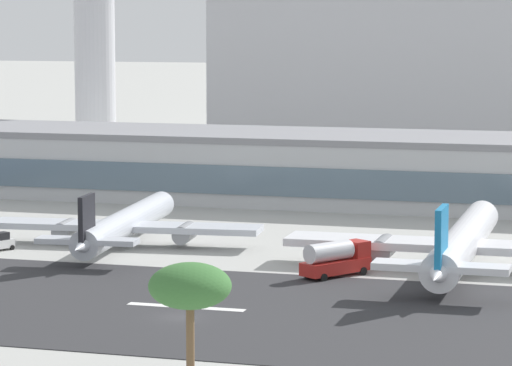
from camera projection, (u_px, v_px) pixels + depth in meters
The scene contains 10 objects.
ground_plane at pixel (180, 318), 126.43m from camera, with size 1400.00×1400.00×0.00m, color #A8A8A3.
runway_strip at pixel (194, 308), 130.49m from camera, with size 800.00×38.30×0.08m, color #2D2D30.
runway_centreline_dash_4 at pixel (186, 307), 130.73m from camera, with size 12.00×1.20×0.01m, color white.
terminal_building at pixel (366, 169), 204.40m from camera, with size 187.44×23.79×10.56m.
control_tower at pixel (94, 8), 244.63m from camera, with size 15.77×15.77×48.12m.
airliner_black_tail_gate_1 at pixel (123, 225), 165.82m from camera, with size 34.60×39.66×8.29m.
airliner_blue_tail_gate_2 at pixel (461, 245), 149.15m from camera, with size 40.13×45.76×9.55m.
service_fuel_truck_0 at pixel (336, 258), 146.23m from camera, with size 6.88×8.51×3.95m.
service_baggage_tug_1 at pixel (1, 242), 162.99m from camera, with size 2.91×3.58×2.20m.
palm_tree_0 at pixel (190, 289), 86.15m from camera, with size 5.40×5.40×12.47m.
Camera 1 is at (41.48, -117.01, 28.08)m, focal length 94.01 mm.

